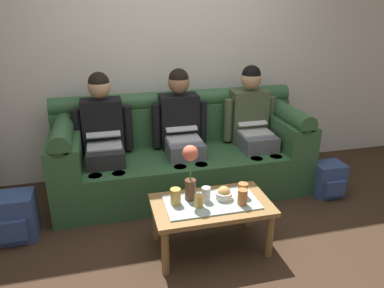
# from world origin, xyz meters

# --- Properties ---
(ground_plane) EXTENTS (14.00, 14.00, 0.00)m
(ground_plane) POSITION_xyz_m (0.00, 0.00, 0.00)
(ground_plane) COLOR #382619
(back_wall_patterned) EXTENTS (6.00, 0.12, 2.90)m
(back_wall_patterned) POSITION_xyz_m (0.00, 1.70, 1.45)
(back_wall_patterned) COLOR silver
(back_wall_patterned) RESTS_ON ground_plane
(couch) EXTENTS (2.47, 0.88, 0.96)m
(couch) POSITION_xyz_m (-0.00, 1.17, 0.37)
(couch) COLOR #2D5633
(couch) RESTS_ON ground_plane
(person_left) EXTENTS (0.56, 0.67, 1.22)m
(person_left) POSITION_xyz_m (-0.75, 1.17, 0.66)
(person_left) COLOR #232326
(person_left) RESTS_ON ground_plane
(person_middle) EXTENTS (0.56, 0.67, 1.22)m
(person_middle) POSITION_xyz_m (0.00, 1.17, 0.66)
(person_middle) COLOR #595B66
(person_middle) RESTS_ON ground_plane
(person_right) EXTENTS (0.56, 0.67, 1.22)m
(person_right) POSITION_xyz_m (0.75, 1.17, 0.66)
(person_right) COLOR #595B66
(person_right) RESTS_ON ground_plane
(coffee_table) EXTENTS (0.90, 0.52, 0.41)m
(coffee_table) POSITION_xyz_m (0.00, 0.13, 0.35)
(coffee_table) COLOR olive
(coffee_table) RESTS_ON ground_plane
(flower_vase) EXTENTS (0.12, 0.12, 0.44)m
(flower_vase) POSITION_xyz_m (-0.14, 0.21, 0.66)
(flower_vase) COLOR brown
(flower_vase) RESTS_ON coffee_table
(snack_bowl) EXTENTS (0.13, 0.13, 0.11)m
(snack_bowl) POSITION_xyz_m (0.10, 0.15, 0.45)
(snack_bowl) COLOR silver
(snack_bowl) RESTS_ON coffee_table
(cup_near_left) EXTENTS (0.08, 0.08, 0.12)m
(cup_near_left) POSITION_xyz_m (-0.27, 0.17, 0.47)
(cup_near_left) COLOR gold
(cup_near_left) RESTS_ON coffee_table
(cup_near_right) EXTENTS (0.08, 0.08, 0.11)m
(cup_near_right) POSITION_xyz_m (0.26, 0.15, 0.47)
(cup_near_right) COLOR #B26633
(cup_near_right) RESTS_ON coffee_table
(cup_far_center) EXTENTS (0.07, 0.07, 0.11)m
(cup_far_center) POSITION_xyz_m (-0.04, 0.15, 0.47)
(cup_far_center) COLOR silver
(cup_far_center) RESTS_ON coffee_table
(cup_far_left) EXTENTS (0.07, 0.07, 0.12)m
(cup_far_left) POSITION_xyz_m (0.21, 0.04, 0.47)
(cup_far_left) COLOR #B26633
(cup_far_left) RESTS_ON coffee_table
(cup_far_right) EXTENTS (0.07, 0.07, 0.09)m
(cup_far_right) POSITION_xyz_m (-0.11, 0.09, 0.46)
(cup_far_right) COLOR gold
(cup_far_right) RESTS_ON coffee_table
(backpack_left) EXTENTS (0.36, 0.31, 0.39)m
(backpack_left) POSITION_xyz_m (-1.52, 0.64, 0.19)
(backpack_left) COLOR #33477A
(backpack_left) RESTS_ON ground_plane
(backpack_right) EXTENTS (0.29, 0.27, 0.34)m
(backpack_right) POSITION_xyz_m (1.37, 0.65, 0.17)
(backpack_right) COLOR #33477A
(backpack_right) RESTS_ON ground_plane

